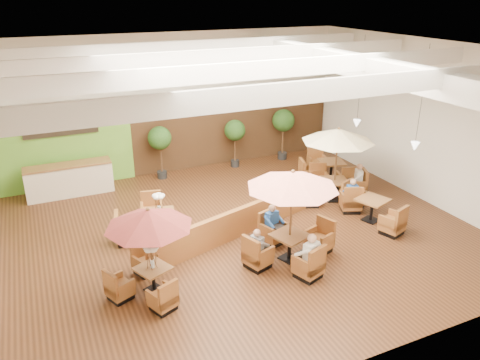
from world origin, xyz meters
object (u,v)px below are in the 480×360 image
table_3 (152,224)px  diner_4 (357,176)px  diner_3 (352,191)px  topiary_2 (283,122)px  topiary_1 (235,132)px  diner_2 (258,243)px  table_2 (337,151)px  diner_1 (273,220)px  table_1 (292,200)px  table_0 (148,232)px  service_counter (69,180)px  topiary_0 (160,140)px  table_4 (372,210)px  diner_0 (309,251)px  booth_divider (242,221)px  table_5 (324,173)px

table_3 → diner_4: 7.56m
diner_3 → topiary_2: bearing=100.3°
topiary_1 → diner_2: 7.80m
diner_2 → diner_3: diner_3 is taller
table_2 → table_3: table_2 is taller
diner_1 → table_1: bearing=71.4°
topiary_1 → diner_4: topiary_1 is taller
table_0 → table_3: bearing=52.3°
diner_3 → diner_4: (0.99, 0.99, 0.01)m
table_2 → diner_2: size_ratio=3.97×
diner_4 → topiary_1: bearing=54.0°
service_counter → table_0: (1.20, -7.00, 1.07)m
topiary_0 → diner_2: 7.40m
table_1 → table_4: (3.59, 0.93, -1.45)m
diner_1 → diner_3: bearing=174.6°
topiary_1 → diner_2: bearing=-109.3°
diner_0 → diner_1: 1.96m
diner_1 → table_4: bearing=160.6°
table_3 → diner_3: table_3 is taller
table_3 → diner_1: size_ratio=3.58×
topiary_0 → topiary_1: 3.17m
service_counter → diner_1: diner_1 is taller
booth_divider → topiary_0: size_ratio=3.13×
topiary_1 → diner_3: (1.81, -5.55, -0.77)m
service_counter → diner_4: (9.44, -4.36, 0.16)m
booth_divider → table_2: 4.34m
diner_1 → diner_2: diner_1 is taller
table_0 → diner_4: size_ratio=3.11×
diner_1 → topiary_0: bearing=-94.5°
table_0 → diner_1: table_0 is taller
topiary_2 → booth_divider: bearing=-129.1°
table_3 → diner_4: size_ratio=3.59×
service_counter → table_5: size_ratio=1.04×
table_1 → diner_3: size_ratio=3.79×
table_3 → table_2: bearing=12.4°
booth_divider → table_4: (4.20, -0.89, -0.09)m
topiary_1 → topiary_2: (2.28, 0.00, 0.16)m
diner_1 → table_5: bearing=-159.1°
booth_divider → topiary_1: 6.02m
booth_divider → diner_3: size_ratio=9.07×
table_2 → diner_3: (0.00, -0.99, -1.10)m
table_2 → diner_1: size_ratio=3.64×
table_4 → diner_0: bearing=-170.9°
table_5 → table_0: bearing=-135.3°
diner_3 → topiary_1: bearing=123.3°
diner_2 → table_4: bearing=74.9°
table_2 → diner_0: (-3.40, -3.74, -1.06)m
table_1 → table_5: size_ratio=0.96×
booth_divider → table_4: table_4 is taller
topiary_1 → diner_0: topiary_1 is taller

